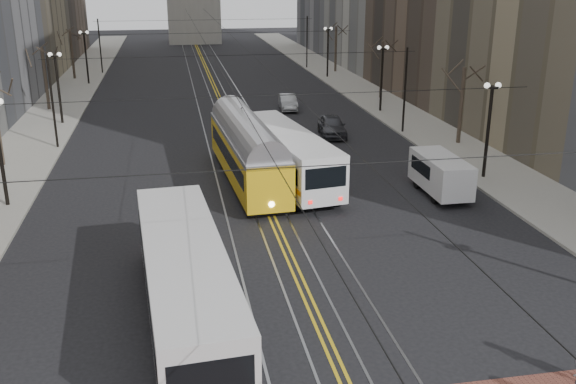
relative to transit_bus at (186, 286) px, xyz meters
name	(u,v)px	position (x,y,z in m)	size (l,w,h in m)	color
ground	(342,376)	(4.63, -3.90, -1.58)	(260.00, 260.00, 0.00)	black
sidewalk_left	(59,107)	(-10.37, 41.10, -1.51)	(5.00, 140.00, 0.15)	gray
sidewalk_right	(371,97)	(19.63, 41.10, -1.51)	(5.00, 140.00, 0.15)	gray
streetcar_rails	(221,102)	(4.63, 41.10, -1.58)	(4.80, 130.00, 0.02)	gray
centre_lines	(221,102)	(4.63, 41.10, -1.58)	(0.42, 130.00, 0.01)	gold
lamp_posts	(239,107)	(4.63, 24.85, 1.22)	(27.60, 57.20, 5.60)	black
street_trees	(230,91)	(4.63, 31.35, 1.22)	(31.68, 53.28, 5.60)	#382D23
trolley_wires	(230,80)	(4.63, 30.94, 2.19)	(25.96, 120.00, 6.60)	black
transit_bus	(186,286)	(0.00, 0.00, 0.00)	(2.64, 12.68, 3.17)	silver
streetcar	(247,156)	(4.13, 16.21, -0.01)	(2.48, 13.36, 3.15)	yellow
rear_bus	(287,157)	(6.43, 15.61, -0.02)	(2.61, 12.01, 3.13)	white
cargo_van	(440,176)	(14.49, 11.81, -0.48)	(1.92, 4.99, 2.21)	silver
sedan_grey	(332,126)	(11.89, 26.31, -0.80)	(1.86, 4.63, 1.58)	#3A3B41
sedan_silver	(288,102)	(10.35, 36.63, -0.90)	(1.46, 4.18, 1.38)	#94979B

